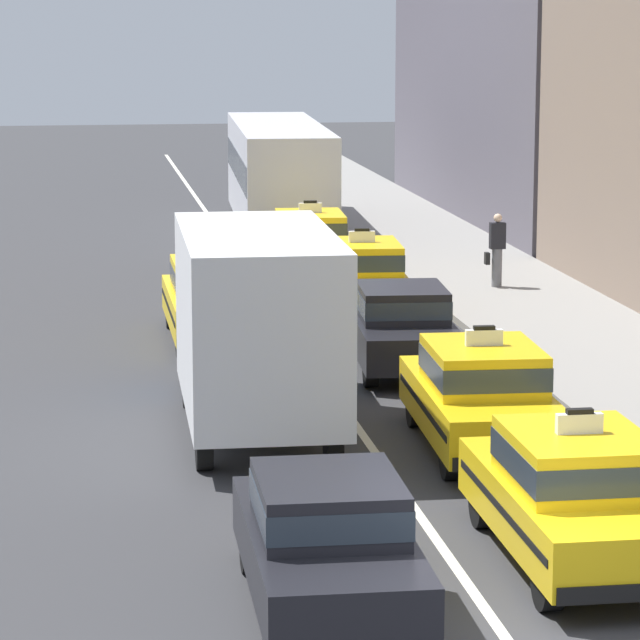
{
  "coord_description": "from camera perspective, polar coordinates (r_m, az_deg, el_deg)",
  "views": [
    {
      "loc": [
        -4.52,
        -16.19,
        6.66
      ],
      "look_at": [
        -0.23,
        11.97,
        1.3
      ],
      "focal_mm": 93.91,
      "sensor_mm": 36.0,
      "label": 1
    }
  ],
  "objects": [
    {
      "name": "taxi_right_second",
      "position": [
        25.4,
        5.53,
        -2.55
      ],
      "size": [
        2.0,
        4.63,
        1.96
      ],
      "color": "black",
      "rests_on": "ground"
    },
    {
      "name": "box_truck_left_second",
      "position": [
        26.53,
        -2.27,
        0.04
      ],
      "size": [
        2.41,
        7.01,
        3.27
      ],
      "color": "black",
      "rests_on": "ground"
    },
    {
      "name": "pedestrian_by_storefront",
      "position": [
        39.48,
        6.04,
        2.38
      ],
      "size": [
        0.47,
        0.24,
        1.73
      ],
      "color": "slate",
      "rests_on": "sidewalk_curb"
    },
    {
      "name": "lane_stripe_left_right",
      "position": [
        37.08,
        -1.52,
        0.31
      ],
      "size": [
        0.14,
        80.0,
        0.01
      ],
      "primitive_type": "cube",
      "color": "silver",
      "rests_on": "ground"
    },
    {
      "name": "taxi_right_fourth",
      "position": [
        36.21,
        1.41,
        1.47
      ],
      "size": [
        2.12,
        4.67,
        1.96
      ],
      "color": "black",
      "rests_on": "ground"
    },
    {
      "name": "taxi_left_third",
      "position": [
        33.63,
        -3.65,
        0.74
      ],
      "size": [
        1.82,
        4.56,
        1.96
      ],
      "color": "black",
      "rests_on": "ground"
    },
    {
      "name": "sidewalk_curb",
      "position": [
        33.45,
        9.13,
        -0.83
      ],
      "size": [
        4.0,
        90.0,
        0.15
      ],
      "primitive_type": "cube",
      "color": "gray",
      "rests_on": "ground"
    },
    {
      "name": "taxi_right_fifth",
      "position": [
        41.34,
        -0.35,
        2.62
      ],
      "size": [
        2.06,
        4.65,
        1.96
      ],
      "color": "black",
      "rests_on": "ground"
    },
    {
      "name": "sedan_right_third",
      "position": [
        30.98,
        2.79,
        -0.17
      ],
      "size": [
        2.06,
        4.41,
        1.58
      ],
      "color": "black",
      "rests_on": "ground"
    },
    {
      "name": "taxi_right_nearest",
      "position": [
        20.46,
        8.67,
        -5.88
      ],
      "size": [
        1.85,
        4.57,
        1.96
      ],
      "color": "black",
      "rests_on": "ground"
    },
    {
      "name": "sedan_left_nearest",
      "position": [
        18.67,
        0.26,
        -7.48
      ],
      "size": [
        1.84,
        4.33,
        1.58
      ],
      "color": "black",
      "rests_on": "ground"
    },
    {
      "name": "bus_right_sixth",
      "position": [
        49.98,
        -1.42,
        5.1
      ],
      "size": [
        3.07,
        11.31,
        3.22
      ],
      "color": "black",
      "rests_on": "ground"
    }
  ]
}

